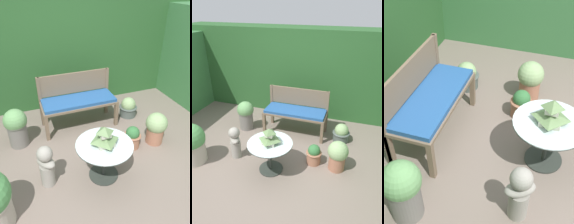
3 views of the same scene
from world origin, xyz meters
TOP-DOWN VIEW (x-y plane):
  - ground at (0.00, 0.00)m, footprint 30.00×30.00m
  - foliage_hedge_back at (0.00, 2.33)m, footprint 6.40×0.87m
  - garden_bench at (0.23, 1.04)m, footprint 1.33×0.53m
  - bench_backrest at (0.23, 1.29)m, footprint 1.33×0.06m
  - patio_table at (0.18, -0.26)m, footprint 0.75×0.75m
  - pagoda_birdhouse at (0.18, -0.26)m, footprint 0.28×0.28m
  - garden_bust at (-0.57, -0.13)m, footprint 0.29×0.33m
  - potted_plant_bench_right at (1.26, 0.12)m, footprint 0.35×0.35m
  - potted_plant_bench_left at (1.23, 1.02)m, footprint 0.36×0.36m
  - potted_plant_patio_mid at (-0.87, 0.85)m, footprint 0.36×0.36m
  - potted_plant_table_far at (0.84, 0.15)m, footprint 0.28×0.28m

SIDE VIEW (x-z plane):
  - ground at x=0.00m, z-range 0.00..0.00m
  - potted_plant_bench_left at x=1.23m, z-range -0.02..0.37m
  - potted_plant_table_far at x=0.84m, z-range -0.01..0.37m
  - potted_plant_bench_right at x=1.26m, z-range 0.02..0.57m
  - garden_bust at x=-0.57m, z-range 0.02..0.64m
  - potted_plant_patio_mid at x=-0.87m, z-range 0.03..0.69m
  - patio_table at x=0.18m, z-range 0.16..0.71m
  - garden_bench at x=0.23m, z-range 0.20..0.75m
  - pagoda_birdhouse at x=0.18m, z-range 0.53..0.81m
  - bench_backrest at x=0.23m, z-range 0.21..1.17m
  - foliage_hedge_back at x=0.00m, z-range 0.00..2.08m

